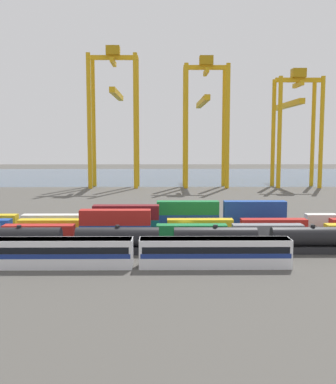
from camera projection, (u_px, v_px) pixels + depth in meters
The scene contains 24 objects.
ground_plane at pixel (178, 204), 124.56m from camera, with size 420.00×420.00×0.00m, color #4C4944.
harbour_water at pixel (171, 176), 224.69m from camera, with size 400.00×110.00×0.01m, color #384C60.
passenger_train at pixel (136, 252), 62.11m from camera, with size 41.50×3.14×3.90m.
freight_tank_row at pixel (215, 240), 69.99m from camera, with size 71.60×2.86×4.32m.
shipping_container_1 at pixel (39, 232), 79.43m from camera, with size 12.10×2.44×2.60m, color #AD211C.
shipping_container_2 at pixel (115, 232), 79.57m from camera, with size 12.10×2.44×2.60m, color #1C4299.
shipping_container_3 at pixel (115, 217), 79.29m from camera, with size 12.10×2.44×2.60m, color #AD211C.
shipping_container_4 at pixel (192, 232), 79.72m from camera, with size 12.10×2.44×2.60m, color #197538.
shipping_container_5 at pixel (267, 232), 79.86m from camera, with size 12.10×2.44×2.60m, color slate.
shipping_container_8 at pixel (52, 226), 84.97m from camera, with size 12.10×2.44×2.60m, color gold.
shipping_container_9 at pixel (126, 226), 85.12m from camera, with size 12.10×2.44×2.60m, color #146066.
shipping_container_10 at pixel (126, 212), 84.83m from camera, with size 12.10×2.44×2.60m, color maroon.
shipping_container_11 at pixel (200, 226), 85.27m from camera, with size 12.10×2.44×2.60m, color gold.
shipping_container_12 at pixel (274, 226), 85.42m from camera, with size 12.10×2.44×2.60m, color #AD211C.
shipping_container_15 at pixel (53, 221), 90.48m from camera, with size 12.10×2.44×2.60m, color silver.
shipping_container_16 at pixel (121, 221), 90.63m from camera, with size 6.04×2.44×2.60m, color maroon.
shipping_container_17 at pixel (188, 221), 90.77m from camera, with size 12.10×2.44×2.60m, color #1C4299.
shipping_container_18 at pixel (188, 208), 90.49m from camera, with size 12.10×2.44×2.60m, color #197538.
shipping_container_19 at pixel (254, 221), 90.92m from camera, with size 12.10×2.44×2.60m, color #1C4299.
shipping_container_20 at pixel (255, 208), 90.63m from camera, with size 12.10×2.44×2.60m, color #1C4299.
shipping_container_21 at pixel (321, 221), 91.06m from camera, with size 6.04×2.44×2.60m, color silver.
gantry_crane_west at pixel (114, 105), 169.24m from camera, with size 17.86×35.94×50.42m.
gantry_crane_central at pixel (205, 110), 170.88m from camera, with size 16.26×41.82×47.03m.
gantry_crane_east at pixel (295, 116), 171.25m from camera, with size 16.53×38.94×42.68m.
Camera 1 is at (-4.04, -83.40, 16.96)m, focal length 43.31 mm.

